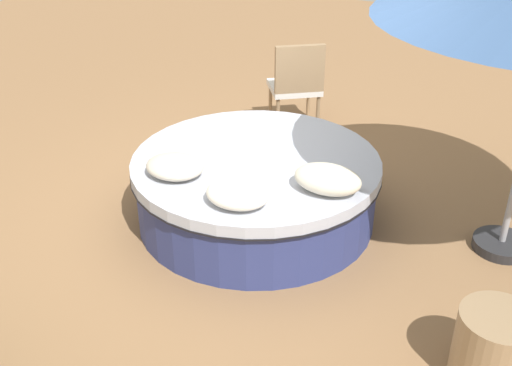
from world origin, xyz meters
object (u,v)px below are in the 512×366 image
throw_pillow_1 (237,194)px  side_table (493,349)px  throw_pillow_2 (328,179)px  round_bed (256,188)px  throw_pillow_0 (175,166)px  patio_chair (297,81)px

throw_pillow_1 → side_table: bearing=-9.6°
throw_pillow_2 → side_table: size_ratio=1.04×
round_bed → throw_pillow_0: (-0.44, -0.52, 0.34)m
round_bed → patio_chair: 1.89m
throw_pillow_1 → throw_pillow_0: bearing=165.8°
throw_pillow_0 → side_table: bearing=-10.8°
round_bed → throw_pillow_2: 0.82m
throw_pillow_1 → throw_pillow_2: (0.50, 0.45, 0.02)m
patio_chair → side_table: (2.47, -2.81, -0.32)m
throw_pillow_0 → patio_chair: 2.33m
throw_pillow_2 → patio_chair: bearing=118.9°
round_bed → side_table: round_bed is taller
side_table → throw_pillow_1: bearing=170.4°
throw_pillow_0 → patio_chair: (0.01, 2.33, -0.07)m
throw_pillow_0 → throw_pillow_2: (1.13, 0.29, 0.03)m
throw_pillow_0 → throw_pillow_2: size_ratio=0.91×
throw_pillow_0 → patio_chair: size_ratio=0.47×
side_table → throw_pillow_2: bearing=150.4°
throw_pillow_0 → patio_chair: patio_chair is taller
round_bed → side_table: size_ratio=4.16×
throw_pillow_0 → side_table: (2.47, -0.47, -0.39)m
round_bed → throw_pillow_1: size_ratio=4.39×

